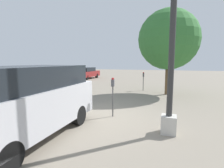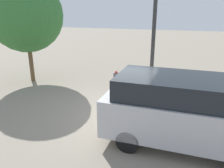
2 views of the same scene
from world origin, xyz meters
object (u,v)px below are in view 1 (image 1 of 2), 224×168
Objects in this scene: parked_van at (25,100)px; street_tree at (168,40)px; parking_meter_near at (113,88)px; parking_meter_far at (143,77)px; car_distant at (86,73)px; lamp_post at (171,64)px.

parked_van is 0.84× the size of street_tree.
parking_meter_near reaches higher than parking_meter_far.
parked_van reaches higher than parking_meter_far.
parking_meter_far is 9.42m from parked_van.
parking_meter_far is at bearing 168.42° from parking_meter_near.
parking_meter_near is 6.62m from parking_meter_far.
parking_meter_near is 6.34m from street_tree.
parking_meter_far is 10.74m from car_distant.
lamp_post is at bearing 4.18° from parking_meter_far.
lamp_post is 4.25m from parked_van.
car_distant is 13.02m from street_tree.
lamp_post is 1.10× the size of street_tree.
parking_meter_far is 3.21m from street_tree.
street_tree is (1.05, 1.69, 2.52)m from parking_meter_far.
parked_van is at bearing -157.00° from car_distant.
street_tree is (7.95, 9.92, 2.79)m from car_distant.
parking_meter_near is 1.12× the size of parking_meter_far.
parking_meter_far is (-6.62, 0.18, -0.12)m from parking_meter_near.
parking_meter_far is at bearing -165.83° from lamp_post.
car_distant is (-13.51, -8.05, -0.39)m from parking_meter_near.
street_tree reaches higher than parking_meter_far.
lamp_post is at bearing 111.70° from parked_van.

